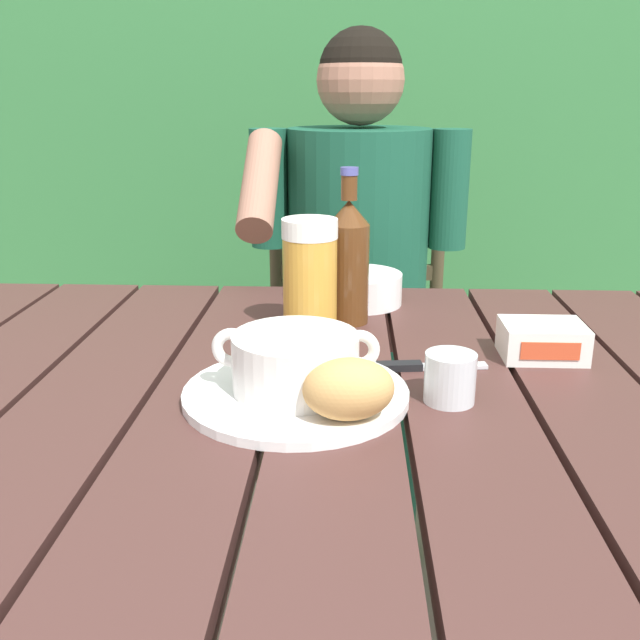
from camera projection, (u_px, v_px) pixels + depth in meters
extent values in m
cube|color=#482B27|center=(95.00, 397.00, 0.93)|extent=(0.15, 0.98, 0.04)
cube|color=#482B27|center=(216.00, 399.00, 0.92)|extent=(0.15, 0.98, 0.04)
cube|color=#482B27|center=(338.00, 401.00, 0.91)|extent=(0.15, 0.98, 0.04)
cube|color=#482B27|center=(461.00, 404.00, 0.91)|extent=(0.15, 0.98, 0.04)
cube|color=#482B27|center=(587.00, 406.00, 0.90)|extent=(0.15, 0.98, 0.04)
cube|color=#482B27|center=(342.00, 329.00, 1.37)|extent=(1.38, 0.03, 0.08)
cube|color=#482B27|center=(22.00, 468.00, 1.48)|extent=(0.06, 0.06, 0.71)
cube|color=#316F3A|center=(348.00, 154.00, 2.66)|extent=(3.58, 0.60, 1.75)
cylinder|color=#4C3823|center=(553.00, 238.00, 2.87)|extent=(0.10, 0.10, 1.07)
sphere|color=#316F3A|center=(575.00, 29.00, 2.63)|extent=(0.85, 0.85, 0.85)
cylinder|color=#4C3823|center=(81.00, 179.00, 2.88)|extent=(0.10, 0.10, 1.52)
cylinder|color=#4C3823|center=(565.00, 89.00, 2.70)|extent=(0.10, 0.10, 2.22)
cylinder|color=#3F3622|center=(446.00, 479.00, 1.70)|extent=(0.04, 0.04, 0.43)
cylinder|color=#3F3622|center=(263.00, 475.00, 1.72)|extent=(0.04, 0.04, 0.43)
cylinder|color=#3F3622|center=(430.00, 410.00, 2.07)|extent=(0.04, 0.04, 0.43)
cylinder|color=#3F3622|center=(279.00, 407.00, 2.09)|extent=(0.04, 0.04, 0.43)
cube|color=#3F3622|center=(355.00, 361.00, 1.83)|extent=(0.48, 0.42, 0.02)
cylinder|color=#3F3622|center=(439.00, 242.00, 1.92)|extent=(0.04, 0.04, 0.57)
cylinder|color=#3F3622|center=(276.00, 240.00, 1.93)|extent=(0.04, 0.04, 0.57)
cube|color=#3F3622|center=(356.00, 272.00, 1.95)|extent=(0.44, 0.02, 0.04)
cube|color=#3F3622|center=(357.00, 220.00, 1.91)|extent=(0.44, 0.02, 0.04)
cube|color=#3F3622|center=(358.00, 167.00, 1.86)|extent=(0.44, 0.02, 0.04)
cylinder|color=#174E37|center=(392.00, 499.00, 1.61)|extent=(0.11, 0.11, 0.45)
cylinder|color=#174E37|center=(394.00, 365.00, 1.61)|extent=(0.13, 0.40, 0.13)
cylinder|color=#174E37|center=(317.00, 497.00, 1.61)|extent=(0.11, 0.11, 0.45)
cylinder|color=#174E37|center=(319.00, 364.00, 1.62)|extent=(0.13, 0.40, 0.13)
cylinder|color=#174E37|center=(358.00, 244.00, 1.63)|extent=(0.32, 0.32, 0.52)
sphere|color=#9A6954|center=(361.00, 80.00, 1.52)|extent=(0.19, 0.19, 0.19)
sphere|color=black|center=(361.00, 71.00, 1.51)|extent=(0.18, 0.18, 0.18)
cylinder|color=#174E37|center=(449.00, 190.00, 1.56)|extent=(0.08, 0.08, 0.26)
cylinder|color=#174E37|center=(269.00, 189.00, 1.58)|extent=(0.08, 0.08, 0.26)
cylinder|color=#9A6954|center=(260.00, 184.00, 1.42)|extent=(0.07, 0.25, 0.21)
cylinder|color=white|center=(296.00, 394.00, 0.88)|extent=(0.28, 0.28, 0.01)
cylinder|color=white|center=(295.00, 362.00, 0.87)|extent=(0.16, 0.16, 0.07)
cylinder|color=orange|center=(295.00, 350.00, 0.86)|extent=(0.14, 0.14, 0.01)
torus|color=white|center=(232.00, 348.00, 0.86)|extent=(0.05, 0.01, 0.05)
torus|color=white|center=(359.00, 350.00, 0.86)|extent=(0.05, 0.01, 0.05)
ellipsoid|color=tan|center=(349.00, 389.00, 0.79)|extent=(0.12, 0.10, 0.07)
cylinder|color=gold|center=(310.00, 286.00, 1.10)|extent=(0.08, 0.08, 0.15)
cylinder|color=white|center=(310.00, 228.00, 1.07)|extent=(0.09, 0.09, 0.03)
cylinder|color=#532F15|center=(348.00, 274.00, 1.15)|extent=(0.07, 0.07, 0.16)
cone|color=#532F15|center=(349.00, 212.00, 1.12)|extent=(0.07, 0.07, 0.04)
cylinder|color=#532F15|center=(349.00, 188.00, 1.10)|extent=(0.03, 0.03, 0.04)
cylinder|color=#4D509C|center=(349.00, 171.00, 1.10)|extent=(0.03, 0.03, 0.01)
cylinder|color=silver|center=(450.00, 378.00, 0.86)|extent=(0.06, 0.06, 0.06)
cube|color=white|center=(542.00, 340.00, 1.01)|extent=(0.12, 0.09, 0.05)
cube|color=#D64C2A|center=(551.00, 351.00, 0.97)|extent=(0.08, 0.00, 0.03)
cube|color=silver|center=(444.00, 366.00, 0.97)|extent=(0.12, 0.03, 0.00)
cube|color=black|center=(399.00, 366.00, 0.97)|extent=(0.06, 0.03, 0.01)
cylinder|color=white|center=(359.00, 288.00, 1.26)|extent=(0.15, 0.15, 0.06)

